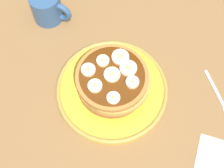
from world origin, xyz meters
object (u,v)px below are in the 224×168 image
Objects in this scene: banana_slice_2 at (113,98)px; banana_slice_5 at (103,61)px; banana_slice_3 at (128,68)px; banana_slice_6 at (118,57)px; plate at (112,90)px; banana_slice_7 at (95,86)px; banana_slice_1 at (133,82)px; banana_slice_0 at (113,77)px; napkin at (223,167)px; pancake_stack at (113,81)px; banana_slice_4 at (88,70)px; fork at (220,99)px; coffee_mug at (48,7)px.

banana_slice_5 reaches higher than banana_slice_2.
banana_slice_3 is 3.34cm from banana_slice_6.
banana_slice_7 reaches higher than plate.
banana_slice_5 is (-5.35, -0.43, 0.00)cm from banana_slice_3.
banana_slice_1 reaches higher than banana_slice_5.
banana_slice_0 is 28.37cm from napkin.
pancake_stack is at bearing -82.35° from banana_slice_6.
banana_slice_4 and banana_slice_7 have the same top height.
banana_slice_7 is (-4.52, -6.11, 0.01)cm from banana_slice_3.
pancake_stack is at bearing 62.15° from plate.
banana_slice_6 reaches higher than plate.
pancake_stack is at bearing -31.88° from banana_slice_5.
napkin is at bearing -20.44° from banana_slice_3.
banana_slice_3 is 0.34× the size of fork.
banana_slice_1 is at bearing -15.17° from banana_slice_5.
coffee_mug is at bearing 154.79° from banana_slice_1.
banana_slice_0 is 5.10cm from banana_slice_4.
plate is at bearing -36.11° from banana_slice_5.
pancake_stack is at bearing 12.91° from banana_slice_4.
banana_slice_5 and banana_slice_7 have the same top height.
napkin is 14.79cm from fork.
banana_slice_1 is at bearing 163.43° from napkin.
banana_slice_5 reaches higher than napkin.
banana_slice_7 is at bearing -120.46° from plate.
plate is 6.87× the size of banana_slice_6.
banana_slice_6 is 30.42cm from napkin.
banana_slice_7 is at bearing 174.12° from napkin.
coffee_mug is 0.92× the size of napkin.
pancake_stack is 5.84× the size of banana_slice_1.
coffee_mug is (-16.99, 13.32, -4.40)cm from banana_slice_4.
pancake_stack reaches higher than fork.
banana_slice_3 is at bearing 53.49° from banana_slice_7.
plate is at bearing 10.51° from banana_slice_4.
banana_slice_3 is (2.31, 2.32, 3.46)cm from pancake_stack.
banana_slice_1 is 21.14cm from fork.
banana_slice_2 is 7.76cm from banana_slice_4.
banana_slice_3 reaches higher than plate.
banana_slice_0 reaches higher than fork.
napkin is (28.90, -2.98, -8.17)cm from banana_slice_7.
banana_slice_2 is 0.26× the size of fork.
banana_slice_1 is 6.28cm from banana_slice_6.
banana_slice_4 is (-4.89, -1.12, 3.45)cm from pancake_stack.
banana_slice_1 is at bearing 30.16° from banana_slice_7.
pancake_stack is 5.89× the size of banana_slice_2.
banana_slice_6 reaches higher than coffee_mug.
napkin is (27.23, -10.83, -8.14)cm from banana_slice_6.
banana_slice_7 reaches higher than banana_slice_2.
plate is at bearing -29.76° from coffee_mug.
banana_slice_2 is at bearing -92.27° from banana_slice_3.
napkin is at bearing -12.95° from banana_slice_0.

